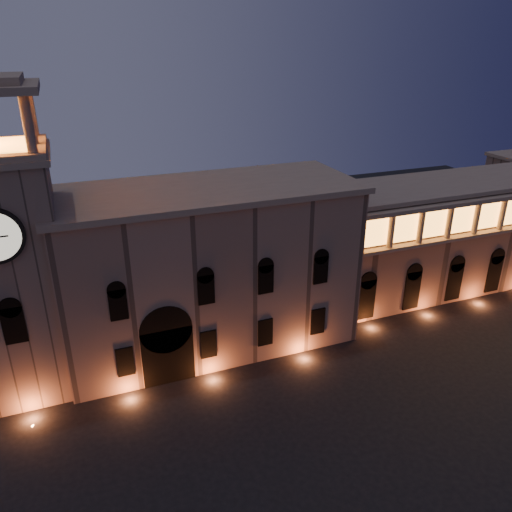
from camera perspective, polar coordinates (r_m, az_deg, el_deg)
name	(u,v)px	position (r m, az deg, el deg)	size (l,w,h in m)	color
ground	(319,482)	(41.90, 7.25, -24.27)	(160.00, 160.00, 0.00)	black
government_building	(208,268)	(52.70, -5.47, -1.41)	(30.80, 12.80, 17.60)	#8C6E5B
clock_tower	(9,266)	(49.18, -26.40, -1.04)	(9.80, 9.80, 32.40)	#8C6E5B
colonnade_wing	(453,233)	(70.99, 21.55, 2.46)	(40.60, 11.50, 14.50)	#876856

